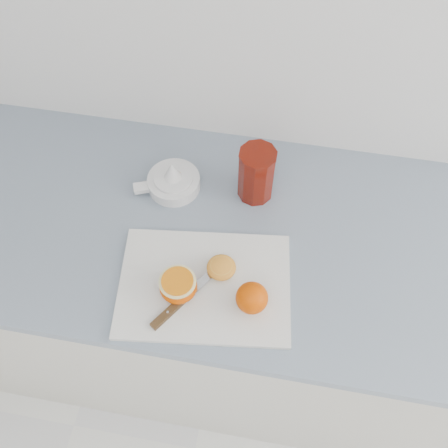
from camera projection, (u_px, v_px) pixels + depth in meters
name	position (u px, v px, depth m)	size (l,w,h in m)	color
counter	(216.00, 303.00, 1.56)	(2.39, 0.64, 0.89)	silver
cutting_board	(205.00, 285.00, 1.10)	(0.38, 0.27, 0.01)	silver
whole_orange	(252.00, 298.00, 1.04)	(0.07, 0.07, 0.07)	#E76900
half_orange	(178.00, 286.00, 1.06)	(0.08, 0.08, 0.05)	#E76900
squeezed_shell	(221.00, 267.00, 1.10)	(0.07, 0.07, 0.03)	orange
paring_knife	(174.00, 307.00, 1.06)	(0.13, 0.18, 0.01)	#4E331C
citrus_juicer	(173.00, 181.00, 1.23)	(0.16, 0.13, 0.09)	white
red_tumbler	(256.00, 175.00, 1.19)	(0.09, 0.09, 0.15)	#621106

